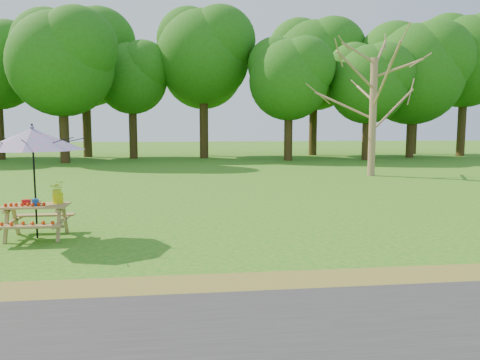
{
  "coord_description": "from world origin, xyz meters",
  "views": [
    {
      "loc": [
        2.56,
        -8.97,
        2.19
      ],
      "look_at": [
        3.75,
        0.5,
        1.1
      ],
      "focal_mm": 35.0,
      "sensor_mm": 36.0,
      "label": 1
    }
  ],
  "objects": [
    {
      "name": "bare_tree",
      "position": [
        10.99,
        11.03,
        7.3
      ],
      "size": [
        6.97,
        6.97,
        12.02
      ],
      "color": "#88654A",
      "rests_on": "ground"
    },
    {
      "name": "tomatoes_row",
      "position": [
        -0.44,
        0.32,
        0.71
      ],
      "size": [
        0.77,
        0.13,
        0.07
      ],
      "primitive_type": null,
      "color": "red",
      "rests_on": "picnic_table"
    },
    {
      "name": "ground",
      "position": [
        0.0,
        0.0,
        0.0
      ],
      "size": [
        120.0,
        120.0,
        0.0
      ],
      "primitive_type": "plane",
      "color": "#207015",
      "rests_on": "ground"
    },
    {
      "name": "treeline",
      "position": [
        0.0,
        22.0,
        8.0
      ],
      "size": [
        60.0,
        12.0,
        16.0
      ],
      "primitive_type": null,
      "color": "#275D10",
      "rests_on": "ground"
    },
    {
      "name": "patio_umbrella",
      "position": [
        -0.29,
        0.5,
        1.95
      ],
      "size": [
        2.14,
        2.14,
        2.25
      ],
      "color": "black",
      "rests_on": "ground"
    },
    {
      "name": "flower_bucket",
      "position": [
        0.09,
        0.63,
        0.91
      ],
      "size": [
        0.32,
        0.29,
        0.45
      ],
      "color": "#D6DD0B",
      "rests_on": "picnic_table"
    },
    {
      "name": "produce_bins",
      "position": [
        -0.35,
        0.5,
        0.72
      ],
      "size": [
        0.34,
        0.38,
        0.13
      ],
      "color": "red",
      "rests_on": "picnic_table"
    },
    {
      "name": "picnic_table",
      "position": [
        -0.29,
        0.5,
        0.33
      ],
      "size": [
        1.2,
        1.32,
        0.67
      ],
      "color": "#AC844E",
      "rests_on": "ground"
    }
  ]
}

